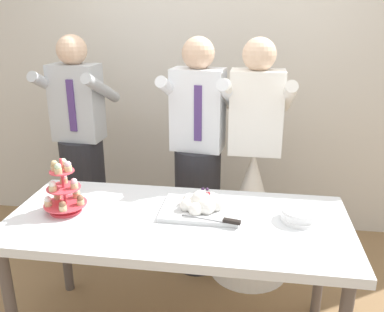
{
  "coord_description": "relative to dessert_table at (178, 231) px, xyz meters",
  "views": [
    {
      "loc": [
        0.36,
        -1.9,
        1.81
      ],
      "look_at": [
        0.06,
        0.15,
        1.07
      ],
      "focal_mm": 38.55,
      "sensor_mm": 36.0,
      "label": 1
    }
  ],
  "objects": [
    {
      "name": "person_bride",
      "position": [
        0.39,
        0.72,
        -0.12
      ],
      "size": [
        0.56,
        0.56,
        1.66
      ],
      "color": "white",
      "rests_on": "ground_plane"
    },
    {
      "name": "dessert_table",
      "position": [
        0.0,
        0.0,
        0.0
      ],
      "size": [
        1.8,
        0.8,
        0.78
      ],
      "color": "silver",
      "rests_on": "ground_plane"
    },
    {
      "name": "cupcake_stand",
      "position": [
        -0.62,
        -0.01,
        0.19
      ],
      "size": [
        0.23,
        0.23,
        0.31
      ],
      "color": "#D83F4C",
      "rests_on": "dessert_table"
    },
    {
      "name": "main_cake_tray",
      "position": [
        0.12,
        0.09,
        0.12
      ],
      "size": [
        0.43,
        0.32,
        0.13
      ],
      "color": "silver",
      "rests_on": "dessert_table"
    },
    {
      "name": "rear_wall",
      "position": [
        0.0,
        1.48,
        0.75
      ],
      "size": [
        5.2,
        0.1,
        2.9
      ],
      "primitive_type": "cube",
      "color": "beige",
      "rests_on": "ground_plane"
    },
    {
      "name": "plate_stack",
      "position": [
        0.64,
        0.07,
        0.11
      ],
      "size": [
        0.2,
        0.2,
        0.07
      ],
      "color": "white",
      "rests_on": "dessert_table"
    },
    {
      "name": "person_guest",
      "position": [
        -0.87,
        0.83,
        0.05
      ],
      "size": [
        0.49,
        0.52,
        1.66
      ],
      "color": "#232328",
      "rests_on": "ground_plane"
    },
    {
      "name": "person_groom",
      "position": [
        0.01,
        0.73,
        0.05
      ],
      "size": [
        0.52,
        0.54,
        1.66
      ],
      "color": "#232328",
      "rests_on": "ground_plane"
    }
  ]
}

